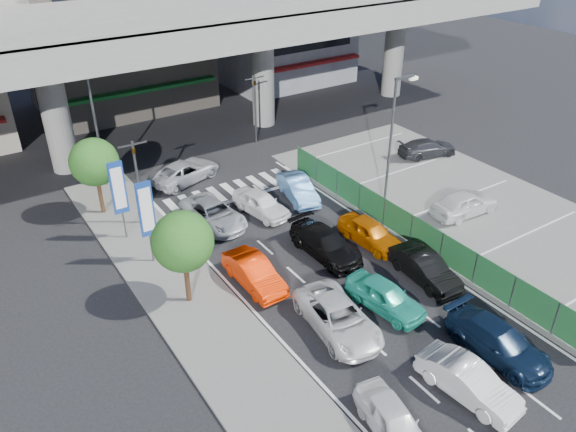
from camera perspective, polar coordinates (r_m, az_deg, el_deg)
ground at (r=27.47m, az=7.13°, el=-7.98°), size 120.00×120.00×0.00m
parking_lot at (r=35.53m, az=18.85°, el=0.17°), size 12.00×28.00×0.06m
sidewalk_left at (r=27.24m, az=-9.98°, el=-8.47°), size 4.00×30.00×0.12m
fence_run at (r=30.66m, az=13.71°, el=-2.14°), size 0.16×22.00×1.80m
expressway at (r=41.52m, az=-12.73°, el=18.31°), size 64.00×14.00×10.75m
building_center at (r=51.97m, az=-17.37°, el=18.60°), size 14.00×10.90×15.00m
building_east at (r=57.92m, az=-0.81°, el=19.46°), size 12.00×10.90×12.00m
traffic_light_left at (r=31.99m, az=-15.27°, el=5.26°), size 1.60×1.24×5.20m
traffic_light_right at (r=42.39m, az=-3.38°, el=12.44°), size 1.60×1.24×5.20m
street_lamp_right at (r=33.23m, az=10.67°, el=8.35°), size 1.65×0.22×8.00m
street_lamp_left at (r=37.05m, az=-18.82°, el=9.56°), size 1.65×0.22×8.00m
signboard_near at (r=28.68m, az=-14.18°, el=0.43°), size 0.80×0.14×4.70m
signboard_far at (r=31.15m, az=-16.83°, el=2.52°), size 0.80×0.14×4.70m
tree_near at (r=25.32m, az=-10.64°, el=-2.58°), size 2.80×2.80×4.80m
tree_far at (r=34.06m, az=-19.09°, el=5.18°), size 2.80×2.80×4.80m
van_white_back_left at (r=21.46m, az=10.63°, el=-19.78°), size 2.16×3.96×1.28m
hatch_white_back_mid at (r=23.33m, az=17.85°, el=-15.68°), size 1.94×4.29×1.37m
minivan_navy_back at (r=25.38m, az=20.57°, el=-11.83°), size 2.06×4.80×1.38m
sedan_white_mid_left at (r=25.05m, az=5.11°, el=-10.22°), size 2.86×5.20×1.38m
taxi_teal_mid at (r=26.47m, az=9.85°, el=-8.03°), size 2.19×4.24×1.38m
hatch_black_mid_right at (r=28.67m, az=13.75°, el=-5.17°), size 1.76×4.28×1.38m
taxi_orange_left at (r=27.59m, az=-3.47°, el=-5.78°), size 1.53×4.21×1.38m
sedan_black_mid at (r=29.78m, az=3.83°, el=-2.78°), size 2.13×4.83×1.38m
taxi_orange_right at (r=30.93m, az=8.35°, el=-1.69°), size 1.88×4.15×1.38m
wagon_silver_front_left at (r=32.70m, az=-7.57°, el=0.23°), size 2.67×5.00×1.34m
sedan_white_front_mid at (r=33.49m, az=-2.76°, el=1.30°), size 2.30×4.27×1.38m
kei_truck_front_right at (r=35.10m, az=1.03°, el=2.78°), size 2.34×4.41×1.38m
crossing_wagon_silver at (r=37.95m, az=-10.42°, el=4.48°), size 5.41×3.69×1.37m
parked_sedan_white at (r=34.85m, az=17.52°, el=1.25°), size 4.44×1.96×1.49m
parked_sedan_dgrey at (r=42.12m, az=13.98°, el=6.74°), size 4.61×2.73×1.25m
traffic_cone at (r=34.57m, az=8.26°, el=1.40°), size 0.35×0.35×0.64m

